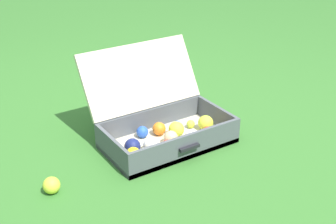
# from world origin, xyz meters

# --- Properties ---
(ground_plane) EXTENTS (16.00, 16.00, 0.00)m
(ground_plane) POSITION_xyz_m (0.00, 0.00, 0.00)
(ground_plane) COLOR #336B28
(open_suitcase) EXTENTS (0.65, 0.57, 0.44)m
(open_suitcase) POSITION_xyz_m (-0.05, 0.08, 0.10)
(open_suitcase) COLOR beige
(open_suitcase) RESTS_ON ground
(stray_ball_on_grass) EXTENTS (0.08, 0.08, 0.08)m
(stray_ball_on_grass) POSITION_xyz_m (-0.70, -0.05, 0.04)
(stray_ball_on_grass) COLOR #CCDB38
(stray_ball_on_grass) RESTS_ON ground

